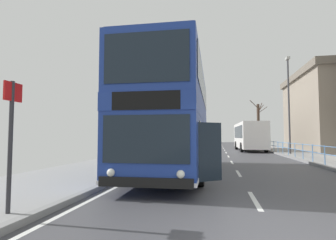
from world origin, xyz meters
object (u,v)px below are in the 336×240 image
object	(u,v)px
bare_tree_far_00	(258,124)
street_lamp_far_side	(289,98)
background_bus_far_lane	(249,136)
double_decker_bus_main	(175,119)
bus_stop_sign_near	(11,130)

from	to	relation	value
bare_tree_far_00	street_lamp_far_side	bearing A→B (deg)	-90.78
background_bus_far_lane	bare_tree_far_00	bearing A→B (deg)	76.75
double_decker_bus_main	background_bus_far_lane	xyz separation A→B (m)	(5.33, 18.87, -0.68)
bus_stop_sign_near	street_lamp_far_side	distance (m)	21.80
bus_stop_sign_near	bare_tree_far_00	world-z (taller)	bare_tree_far_00
street_lamp_far_side	bus_stop_sign_near	bearing A→B (deg)	-117.12
street_lamp_far_side	bare_tree_far_00	bearing A→B (deg)	89.22
bare_tree_far_00	bus_stop_sign_near	bearing A→B (deg)	-105.11
double_decker_bus_main	background_bus_far_lane	distance (m)	19.62
background_bus_far_lane	bare_tree_far_00	distance (m)	11.97
double_decker_bus_main	street_lamp_far_side	distance (m)	14.73
background_bus_far_lane	bus_stop_sign_near	xyz separation A→B (m)	(-7.37, -25.83, 0.02)
background_bus_far_lane	street_lamp_far_side	world-z (taller)	street_lamp_far_side
double_decker_bus_main	street_lamp_far_side	size ratio (longest dim) A/B	1.27
street_lamp_far_side	bare_tree_far_00	size ratio (longest dim) A/B	1.20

